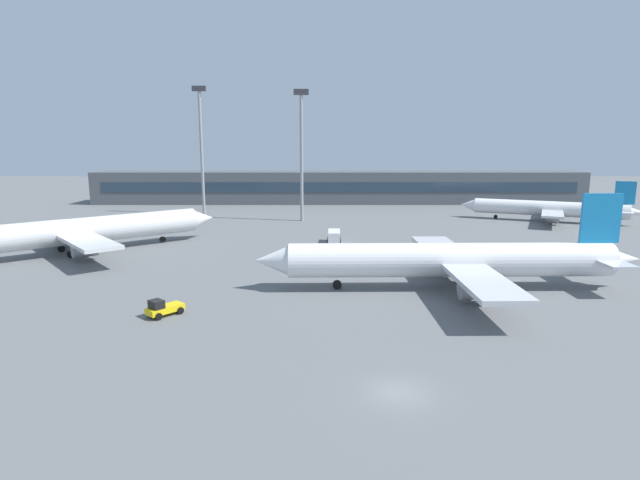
# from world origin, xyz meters

# --- Properties ---
(ground_plane) EXTENTS (400.00, 400.00, 0.00)m
(ground_plane) POSITION_xyz_m (0.00, 40.00, 0.00)
(ground_plane) COLOR slate
(terminal_building) EXTENTS (138.79, 12.13, 9.00)m
(terminal_building) POSITION_xyz_m (0.00, 114.66, 4.50)
(terminal_building) COLOR #4C5156
(terminal_building) RESTS_ON ground_plane
(airplane_near) EXTENTS (44.91, 31.22, 11.11)m
(airplane_near) POSITION_xyz_m (9.45, 25.29, 3.39)
(airplane_near) COLOR white
(airplane_near) RESTS_ON ground_plane
(airplane_mid) EXTENTS (36.94, 32.55, 11.26)m
(airplane_mid) POSITION_xyz_m (-42.26, 45.19, 3.43)
(airplane_mid) COLOR silver
(airplane_mid) RESTS_ON ground_plane
(airplane_far) EXTENTS (34.92, 25.16, 9.18)m
(airplane_far) POSITION_xyz_m (44.35, 78.13, 2.80)
(airplane_far) COLOR white
(airplane_far) RESTS_ON ground_plane
(baggage_tug_yellow) EXTENTS (3.52, 3.68, 1.75)m
(baggage_tug_yellow) POSITION_xyz_m (-20.73, 15.64, 0.80)
(baggage_tug_yellow) COLOR yellow
(baggage_tug_yellow) RESTS_ON ground_plane
(service_van_white) EXTENTS (2.43, 5.25, 2.08)m
(service_van_white) POSITION_xyz_m (-2.93, 53.33, 1.11)
(service_van_white) COLOR white
(service_van_white) RESTS_ON ground_plane
(floodlight_tower_west) EXTENTS (3.20, 0.80, 29.97)m
(floodlight_tower_west) POSITION_xyz_m (-33.43, 89.99, 17.07)
(floodlight_tower_west) COLOR gray
(floodlight_tower_west) RESTS_ON ground_plane
(floodlight_tower_east) EXTENTS (3.20, 0.80, 28.11)m
(floodlight_tower_east) POSITION_xyz_m (-9.32, 79.07, 16.11)
(floodlight_tower_east) COLOR gray
(floodlight_tower_east) RESTS_ON ground_plane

